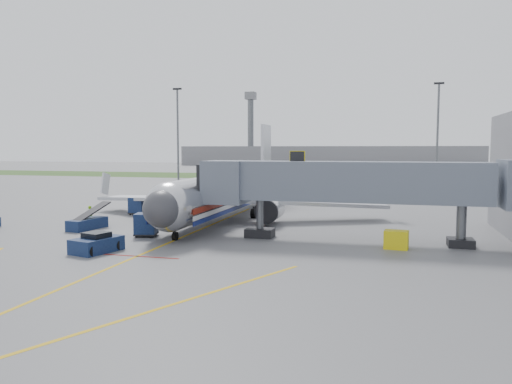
% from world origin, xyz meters
% --- Properties ---
extents(ground, '(400.00, 400.00, 0.00)m').
position_xyz_m(ground, '(0.00, 0.00, 0.00)').
color(ground, '#565659').
rests_on(ground, ground).
extents(grass_strip, '(300.00, 25.00, 0.01)m').
position_xyz_m(grass_strip, '(0.00, 90.00, 0.01)').
color(grass_strip, '#2D4C1E').
rests_on(grass_strip, ground).
extents(apron_markings, '(21.52, 50.00, 0.01)m').
position_xyz_m(apron_markings, '(0.00, -7.40, 0.00)').
color(apron_markings, gold).
rests_on(apron_markings, ground).
extents(airliner, '(32.10, 35.67, 10.25)m').
position_xyz_m(airliner, '(0.00, 15.25, 2.65)').
color(airliner, silver).
rests_on(airliner, ground).
extents(jet_bridge, '(25.30, 4.00, 6.90)m').
position_xyz_m(jet_bridge, '(12.86, 5.00, 4.47)').
color(jet_bridge, slate).
rests_on(jet_bridge, ground).
extents(light_mast_left, '(2.00, 0.44, 20.40)m').
position_xyz_m(light_mast_left, '(-30.00, 70.00, 10.78)').
color(light_mast_left, '#595B60').
rests_on(light_mast_left, ground).
extents(light_mast_right, '(2.00, 0.44, 20.40)m').
position_xyz_m(light_mast_right, '(25.00, 75.00, 10.78)').
color(light_mast_right, '#595B60').
rests_on(light_mast_right, ground).
extents(distant_terminal, '(120.00, 14.00, 8.00)m').
position_xyz_m(distant_terminal, '(-10.00, 170.00, 4.00)').
color(distant_terminal, slate).
rests_on(distant_terminal, ground).
extents(control_tower, '(4.00, 4.00, 30.00)m').
position_xyz_m(control_tower, '(-40.00, 165.00, 17.33)').
color(control_tower, '#595B60').
rests_on(control_tower, ground).
extents(pushback_tug, '(2.79, 3.71, 1.38)m').
position_xyz_m(pushback_tug, '(-3.33, -3.50, 0.57)').
color(pushback_tug, '#0D1539').
rests_on(pushback_tug, ground).
extents(baggage_cart_a, '(1.91, 1.91, 1.74)m').
position_xyz_m(baggage_cart_a, '(-4.77, 15.75, 0.89)').
color(baggage_cart_a, '#0D1539').
rests_on(baggage_cart_a, ground).
extents(baggage_cart_b, '(1.83, 1.83, 1.86)m').
position_xyz_m(baggage_cart_b, '(-9.99, 14.76, 0.95)').
color(baggage_cart_b, '#0D1539').
rests_on(baggage_cart_b, ground).
extents(baggage_cart_c, '(2.10, 2.10, 1.86)m').
position_xyz_m(baggage_cart_c, '(-3.00, 3.04, 0.95)').
color(baggage_cart_c, '#0D1539').
rests_on(baggage_cart_c, ground).
extents(belt_loader, '(1.99, 4.67, 2.22)m').
position_xyz_m(belt_loader, '(-9.65, 4.89, 0.55)').
color(belt_loader, '#0D1539').
rests_on(belt_loader, ground).
extents(ground_power_cart, '(1.75, 1.27, 1.31)m').
position_xyz_m(ground_power_cart, '(16.50, 3.00, 0.65)').
color(ground_power_cart, '#D8C70C').
rests_on(ground_power_cart, ground).
extents(ramp_worker, '(0.75, 0.78, 1.80)m').
position_xyz_m(ramp_worker, '(-10.77, 7.01, 0.90)').
color(ramp_worker, '#84CE18').
rests_on(ramp_worker, ground).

